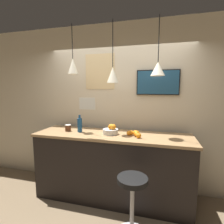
# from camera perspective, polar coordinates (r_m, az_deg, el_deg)

# --- Properties ---
(ground_plane) EXTENTS (14.00, 14.00, 0.00)m
(ground_plane) POSITION_cam_1_polar(r_m,az_deg,el_deg) (2.77, -3.71, -32.47)
(ground_plane) COLOR #756047
(back_wall) EXTENTS (8.00, 0.06, 2.90)m
(back_wall) POSITION_cam_1_polar(r_m,az_deg,el_deg) (3.14, 2.17, 1.52)
(back_wall) COLOR beige
(back_wall) RESTS_ON ground_plane
(service_counter) EXTENTS (2.46, 0.70, 1.08)m
(service_counter) POSITION_cam_1_polar(r_m,az_deg,el_deg) (2.96, 0.00, -17.29)
(service_counter) COLOR black
(service_counter) RESTS_ON ground_plane
(bar_stool) EXTENTS (0.43, 0.43, 0.77)m
(bar_stool) POSITION_cam_1_polar(r_m,az_deg,el_deg) (2.31, 6.60, -26.46)
(bar_stool) COLOR #B7B7BC
(bar_stool) RESTS_ON ground_plane
(fruit_bowl) EXTENTS (0.24, 0.24, 0.16)m
(fruit_bowl) POSITION_cam_1_polar(r_m,az_deg,el_deg) (2.75, -0.34, -5.85)
(fruit_bowl) COLOR beige
(fruit_bowl) RESTS_ON service_counter
(orange_pile) EXTENTS (0.23, 0.22, 0.08)m
(orange_pile) POSITION_cam_1_polar(r_m,az_deg,el_deg) (2.68, 7.63, -6.97)
(orange_pile) COLOR orange
(orange_pile) RESTS_ON service_counter
(juice_bottle) EXTENTS (0.08, 0.08, 0.29)m
(juice_bottle) POSITION_cam_1_polar(r_m,az_deg,el_deg) (2.92, -10.50, -4.12)
(juice_bottle) COLOR navy
(juice_bottle) RESTS_ON service_counter
(spread_jar) EXTENTS (0.10, 0.10, 0.11)m
(spread_jar) POSITION_cam_1_polar(r_m,az_deg,el_deg) (3.03, -14.15, -5.07)
(spread_jar) COLOR #562D19
(spread_jar) RESTS_ON service_counter
(pendant_lamp_left) EXTENTS (0.16, 0.16, 0.78)m
(pendant_lamp_left) POSITION_cam_1_polar(r_m,az_deg,el_deg) (2.98, -12.64, 14.41)
(pendant_lamp_left) COLOR black
(pendant_lamp_middle) EXTENTS (0.18, 0.18, 0.93)m
(pendant_lamp_middle) POSITION_cam_1_polar(r_m,az_deg,el_deg) (2.73, 0.24, 12.09)
(pendant_lamp_middle) COLOR black
(pendant_lamp_right) EXTENTS (0.21, 0.21, 0.83)m
(pendant_lamp_right) POSITION_cam_1_polar(r_m,az_deg,el_deg) (2.65, 14.74, 13.53)
(pendant_lamp_right) COLOR black
(mounted_tv) EXTENTS (0.68, 0.04, 0.41)m
(mounted_tv) POSITION_cam_1_polar(r_m,az_deg,el_deg) (2.99, 14.71, 9.33)
(mounted_tv) COLOR black
(hanging_menu_board) EXTENTS (0.24, 0.01, 0.17)m
(hanging_menu_board) POSITION_cam_1_polar(r_m,az_deg,el_deg) (2.53, -8.13, 2.75)
(hanging_menu_board) COLOR silver
(wall_poster) EXTENTS (0.54, 0.01, 0.62)m
(wall_poster) POSITION_cam_1_polar(r_m,az_deg,el_deg) (3.20, -4.00, 13.01)
(wall_poster) COLOR #DBBC84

